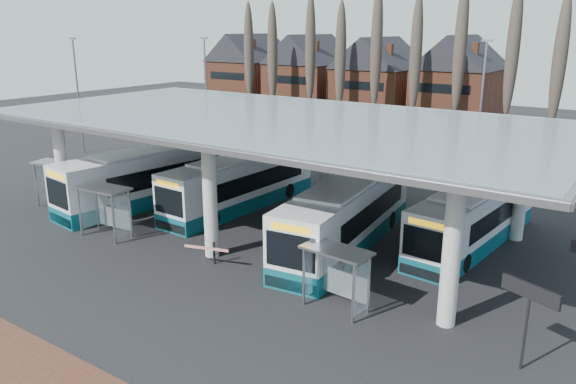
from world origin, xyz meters
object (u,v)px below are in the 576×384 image
Objects in this scene: bus_0 at (154,177)px; bus_1 at (242,183)px; bus_2 at (347,215)px; shelter_2 at (338,265)px; shelter_1 at (106,200)px; shelter_0 at (60,174)px; bus_3 at (475,217)px.

bus_0 is 5.89m from bus_1.
bus_2 is 6.94m from shelter_2.
bus_0 is 4.20× the size of shelter_1.
shelter_0 is (-4.32, -3.87, 0.41)m from bus_0.
bus_1 is 0.94× the size of bus_2.
shelter_0 is at bearing 160.23° from shelter_1.
bus_1 is 4.14× the size of shelter_2.
shelter_2 is (14.48, -0.10, -0.14)m from shelter_1.
bus_3 is 19.67m from shelter_1.
shelter_0 reaches higher than shelter_2.
bus_0 is at bearing 109.97° from shelter_1.
bus_2 is at bearing -11.16° from bus_1.
shelter_1 is at bearing -158.36° from bus_2.
bus_0 is at bearing 174.93° from bus_2.
bus_3 is 3.74× the size of shelter_1.
bus_0 is 3.87× the size of shelter_0.
bus_1 is 3.87× the size of shelter_1.
bus_2 is at bearing -0.99° from shelter_0.
bus_3 is (19.50, 4.28, -0.18)m from bus_0.
bus_3 is at bearing 26.48° from shelter_1.
bus_3 is 25.18m from shelter_0.
shelter_2 is at bearing -33.26° from bus_1.
shelter_0 is (-23.82, -8.14, 0.59)m from bus_3.
shelter_0 is at bearing -130.56° from bus_0.
bus_1 reaches higher than shelter_0.
bus_0 is at bearing 165.98° from shelter_2.
bus_1 reaches higher than shelter_2.
bus_0 reaches higher than bus_3.
shelter_0 is at bearing -173.60° from bus_2.
shelter_1 is (6.92, -1.92, -0.06)m from shelter_0.
bus_1 is 11.56m from shelter_0.
bus_1 is 8.94m from bus_2.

